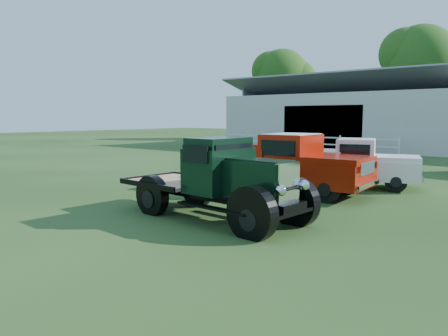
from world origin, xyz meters
The scene contains 8 objects.
ground centered at (0.00, 0.00, 0.00)m, with size 120.00×120.00×0.00m, color #16330F.
shed_left centered at (-7.00, 26.00, 2.80)m, with size 18.80×10.20×5.60m, color #9D9D9D, non-canonical shape.
fence_rail centered at (-8.00, 20.00, 0.60)m, with size 14.20×0.16×1.20m, color white, non-canonical shape.
tree_a centered at (-18.00, 33.00, 5.25)m, with size 6.30×6.30×10.50m, color #244212, non-canonical shape.
tree_b centered at (-4.00, 34.00, 5.75)m, with size 6.90×6.90×11.50m, color #244212, non-canonical shape.
vintage_flatbed centered at (1.15, -0.26, 1.00)m, with size 5.05×2.00×2.00m, color black, non-canonical shape.
red_pickup centered at (0.59, 4.02, 0.99)m, with size 5.41×2.08×1.97m, color #9C1807, non-canonical shape.
white_pickup centered at (1.72, 6.59, 0.84)m, with size 4.59×1.78×1.69m, color white, non-canonical shape.
Camera 1 is at (8.06, -8.27, 2.52)m, focal length 35.00 mm.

